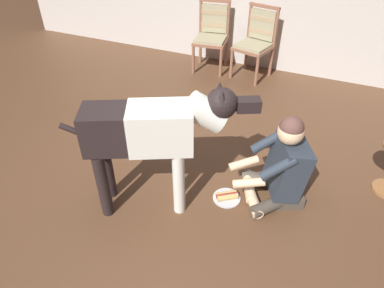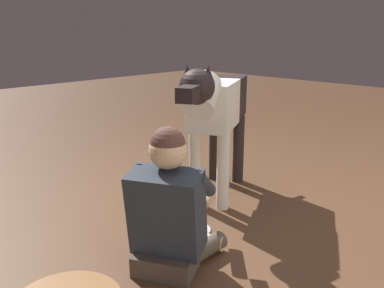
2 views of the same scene
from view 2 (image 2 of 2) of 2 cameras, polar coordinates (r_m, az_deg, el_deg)
The scene contains 4 objects.
ground_plane at distance 3.38m, azimuth 3.31°, elevation -7.87°, with size 15.15×15.15×0.00m, color brown.
person_sitting_on_floor at distance 2.40m, azimuth -3.03°, elevation -9.11°, with size 0.71×0.63×0.84m.
large_dog at distance 3.23m, azimuth 3.25°, elevation 4.82°, with size 1.36×0.78×1.12m.
hot_dog_on_plate at distance 2.91m, azimuth 0.09°, elevation -11.35°, with size 0.25×0.25×0.06m.
Camera 2 is at (2.35, 2.01, 1.35)m, focal length 38.84 mm.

